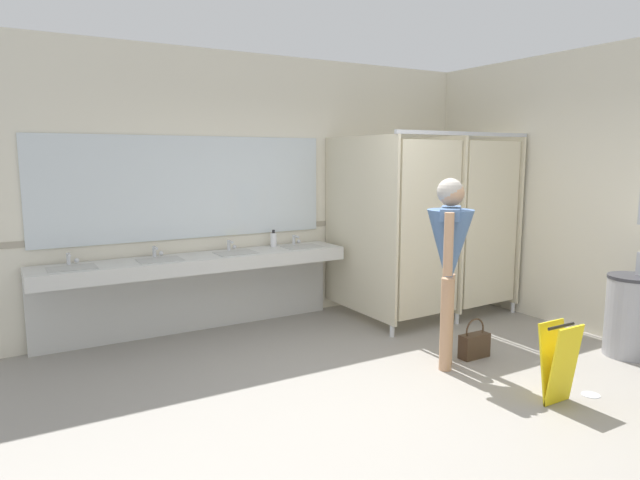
# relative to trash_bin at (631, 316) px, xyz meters

# --- Properties ---
(ground_plane) EXTENTS (5.84, 5.62, 0.10)m
(ground_plane) POSITION_rel_trash_bin_xyz_m (-2.31, 0.38, -0.43)
(ground_plane) COLOR gray
(wall_back) EXTENTS (5.84, 0.12, 2.96)m
(wall_back) POSITION_rel_trash_bin_xyz_m (-2.31, 2.95, 1.10)
(wall_back) COLOR beige
(wall_back) RESTS_ON ground_plane
(wall_side_right) EXTENTS (0.12, 5.62, 2.96)m
(wall_side_right) POSITION_rel_trash_bin_xyz_m (0.37, 0.38, 1.10)
(wall_side_right) COLOR beige
(wall_side_right) RESTS_ON ground_plane
(wall_back_tile_band) EXTENTS (5.84, 0.01, 0.06)m
(wall_back_tile_band) POSITION_rel_trash_bin_xyz_m (-2.31, 2.88, 0.67)
(wall_back_tile_band) COLOR #9E937F
(wall_back_tile_band) RESTS_ON wall_back
(vanity_counter) EXTENTS (3.19, 0.53, 0.96)m
(vanity_counter) POSITION_rel_trash_bin_xyz_m (-3.26, 2.68, 0.23)
(vanity_counter) COLOR silver
(vanity_counter) RESTS_ON ground_plane
(mirror_panel) EXTENTS (3.09, 0.02, 1.07)m
(mirror_panel) POSITION_rel_trash_bin_xyz_m (-3.26, 2.88, 1.14)
(mirror_panel) COLOR silver
(mirror_panel) RESTS_ON wall_back
(bathroom_stalls) EXTENTS (1.88, 1.37, 2.11)m
(bathroom_stalls) POSITION_rel_trash_bin_xyz_m (-0.66, 2.00, 0.72)
(bathroom_stalls) COLOR beige
(bathroom_stalls) RESTS_ON ground_plane
(trash_bin) EXTENTS (0.44, 0.44, 0.76)m
(trash_bin) POSITION_rel_trash_bin_xyz_m (0.00, 0.00, 0.00)
(trash_bin) COLOR #99999E
(trash_bin) RESTS_ON ground_plane
(person_standing) EXTENTS (0.57, 0.57, 1.67)m
(person_standing) POSITION_rel_trash_bin_xyz_m (-1.67, 0.66, 0.67)
(person_standing) COLOR tan
(person_standing) RESTS_ON ground_plane
(handbag) EXTENTS (0.30, 0.12, 0.38)m
(handbag) POSITION_rel_trash_bin_xyz_m (-1.29, 0.69, -0.26)
(handbag) COLOR #3F2D1E
(handbag) RESTS_ON ground_plane
(soap_dispenser) EXTENTS (0.07, 0.07, 0.19)m
(soap_dispenser) POSITION_rel_trash_bin_xyz_m (-2.33, 2.76, 0.54)
(soap_dispenser) COLOR white
(soap_dispenser) RESTS_ON vanity_counter
(wet_floor_sign) EXTENTS (0.28, 0.19, 0.62)m
(wet_floor_sign) POSITION_rel_trash_bin_xyz_m (-1.47, -0.33, -0.06)
(wet_floor_sign) COLOR yellow
(wet_floor_sign) RESTS_ON ground_plane
(floor_drain_cover) EXTENTS (0.14, 0.14, 0.01)m
(floor_drain_cover) POSITION_rel_trash_bin_xyz_m (-1.11, -0.37, -0.38)
(floor_drain_cover) COLOR #B7BABF
(floor_drain_cover) RESTS_ON ground_plane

